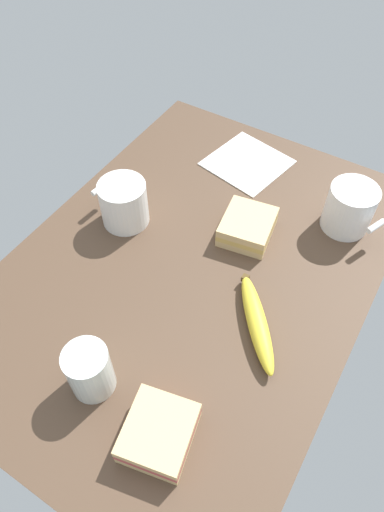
% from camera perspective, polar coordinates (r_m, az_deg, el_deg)
% --- Properties ---
extents(tabletop, '(0.90, 0.64, 0.02)m').
position_cam_1_polar(tabletop, '(0.89, 0.00, -1.61)').
color(tabletop, '#4C3828').
rests_on(tabletop, ground).
extents(coffee_mug_black, '(0.09, 0.12, 0.10)m').
position_cam_1_polar(coffee_mug_black, '(0.96, 18.89, 5.65)').
color(coffee_mug_black, white).
rests_on(coffee_mug_black, tabletop).
extents(coffee_mug_milky, '(0.09, 0.12, 0.09)m').
position_cam_1_polar(coffee_mug_milky, '(0.93, -8.44, 6.52)').
color(coffee_mug_milky, white).
rests_on(coffee_mug_milky, tabletop).
extents(sandwich_main, '(0.12, 0.12, 0.04)m').
position_cam_1_polar(sandwich_main, '(0.71, -4.12, -20.94)').
color(sandwich_main, '#DBB77A').
rests_on(sandwich_main, tabletop).
extents(sandwich_side, '(0.12, 0.11, 0.04)m').
position_cam_1_polar(sandwich_side, '(0.92, 6.86, 3.61)').
color(sandwich_side, '#DBB77A').
rests_on(sandwich_side, tabletop).
extents(glass_of_milk, '(0.07, 0.07, 0.09)m').
position_cam_1_polar(glass_of_milk, '(0.74, -12.45, -13.86)').
color(glass_of_milk, silver).
rests_on(glass_of_milk, tabletop).
extents(banana, '(0.17, 0.15, 0.03)m').
position_cam_1_polar(banana, '(0.80, 8.01, -8.07)').
color(banana, yellow).
rests_on(banana, tabletop).
extents(paper_napkin, '(0.19, 0.19, 0.00)m').
position_cam_1_polar(paper_napkin, '(1.09, 6.84, 11.36)').
color(paper_napkin, white).
rests_on(paper_napkin, tabletop).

